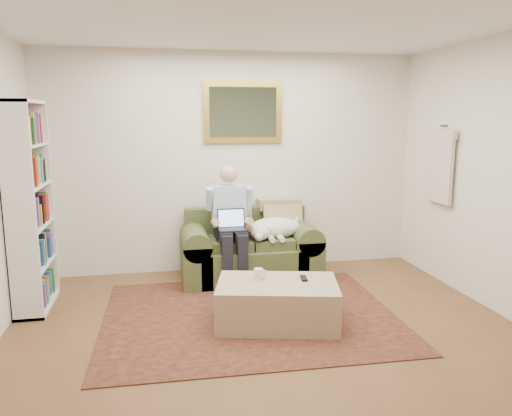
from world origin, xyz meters
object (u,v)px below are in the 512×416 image
object	(u,v)px
sleeping_dog	(275,228)
ottoman	(277,303)
coffee_mug	(258,274)
bookshelf	(30,207)
sofa	(250,255)
seated_man	(231,226)
laptop	(232,224)

from	to	relation	value
sleeping_dog	ottoman	distance (m)	1.37
coffee_mug	bookshelf	size ratio (longest dim) A/B	0.05
sofa	seated_man	distance (m)	0.48
sleeping_dog	bookshelf	size ratio (longest dim) A/B	0.32
ottoman	sleeping_dog	bearing A→B (deg)	77.56
sofa	sleeping_dog	bearing A→B (deg)	-15.74
sofa	seated_man	world-z (taller)	seated_man
coffee_mug	bookshelf	distance (m)	2.28
seated_man	ottoman	world-z (taller)	seated_man
sleeping_dog	bookshelf	distance (m)	2.57
seated_man	bookshelf	size ratio (longest dim) A/B	0.66
seated_man	sleeping_dog	world-z (taller)	seated_man
seated_man	ottoman	distance (m)	1.32
coffee_mug	bookshelf	xyz separation A→B (m)	(-2.08, 0.76, 0.56)
sofa	bookshelf	distance (m)	2.39
seated_man	ottoman	size ratio (longest dim) A/B	1.23
laptop	bookshelf	size ratio (longest dim) A/B	0.15
laptop	ottoman	bearing A→B (deg)	-78.44
seated_man	sleeping_dog	size ratio (longest dim) A/B	2.04
sofa	sleeping_dog	world-z (taller)	sofa
sleeping_dog	coffee_mug	distance (m)	1.24
coffee_mug	laptop	bearing A→B (deg)	94.83
sleeping_dog	ottoman	xyz separation A→B (m)	(-0.28, -1.27, -0.40)
seated_man	bookshelf	bearing A→B (deg)	-170.73
seated_man	laptop	world-z (taller)	seated_man
seated_man	coffee_mug	world-z (taller)	seated_man
sofa	coffee_mug	distance (m)	1.25
seated_man	laptop	bearing A→B (deg)	-90.00
sofa	laptop	size ratio (longest dim) A/B	5.15
coffee_mug	sleeping_dog	bearing A→B (deg)	69.52
coffee_mug	bookshelf	world-z (taller)	bookshelf
laptop	seated_man	bearing A→B (deg)	90.00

